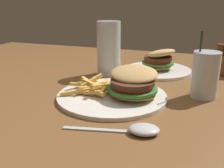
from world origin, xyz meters
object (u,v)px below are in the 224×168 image
(meal_plate_far, at_px, (158,64))
(juice_glass, at_px, (205,76))
(beer_glass, at_px, (109,49))
(meal_plate_near, at_px, (121,89))
(spoon, at_px, (140,129))

(meal_plate_far, bearing_deg, juice_glass, -53.26)
(beer_glass, xyz_separation_m, meal_plate_far, (0.16, 0.09, -0.06))
(beer_glass, bearing_deg, meal_plate_near, -62.48)
(meal_plate_near, xyz_separation_m, juice_glass, (0.21, 0.08, 0.03))
(meal_plate_near, distance_m, beer_glass, 0.24)
(meal_plate_near, bearing_deg, spoon, -60.85)
(beer_glass, bearing_deg, meal_plate_far, 29.78)
(meal_plate_near, height_order, spoon, meal_plate_near)
(meal_plate_near, xyz_separation_m, spoon, (0.09, -0.17, -0.02))
(juice_glass, height_order, meal_plate_far, juice_glass)
(beer_glass, height_order, meal_plate_far, beer_glass)
(meal_plate_near, xyz_separation_m, beer_glass, (-0.11, 0.21, 0.06))
(meal_plate_near, xyz_separation_m, meal_plate_far, (0.05, 0.29, 0.00))
(juice_glass, distance_m, spoon, 0.28)
(spoon, distance_m, meal_plate_far, 0.46)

